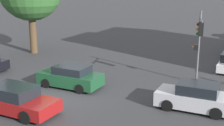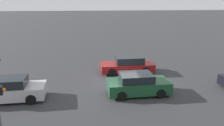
% 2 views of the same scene
% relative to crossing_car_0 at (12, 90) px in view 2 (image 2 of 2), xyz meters
% --- Properties ---
extents(ground_plane, '(300.00, 300.00, 0.00)m').
position_rel_crossing_car_0_xyz_m(ground_plane, '(-7.68, -2.05, -0.70)').
color(ground_plane, '#333335').
extents(crossing_car_0, '(4.07, 1.96, 1.49)m').
position_rel_crossing_car_0_xyz_m(crossing_car_0, '(0.00, 0.00, 0.00)').
color(crossing_car_0, '#B7B7BC').
rests_on(crossing_car_0, ground_plane).
extents(crossing_car_2, '(4.69, 2.09, 1.45)m').
position_rel_crossing_car_0_xyz_m(crossing_car_2, '(-8.52, -4.52, -0.02)').
color(crossing_car_2, maroon).
rests_on(crossing_car_2, ground_plane).
extents(crossing_car_3, '(4.18, 2.00, 1.45)m').
position_rel_crossing_car_0_xyz_m(crossing_car_3, '(-8.16, 0.26, -0.01)').
color(crossing_car_3, '#194728').
rests_on(crossing_car_3, ground_plane).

